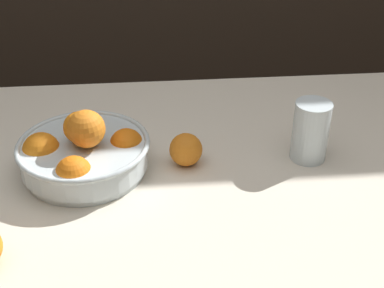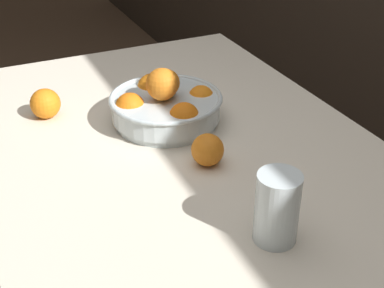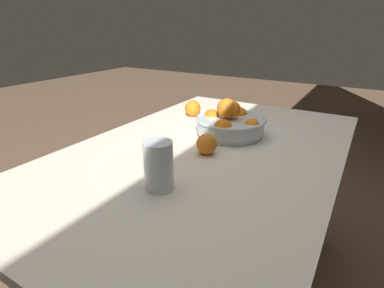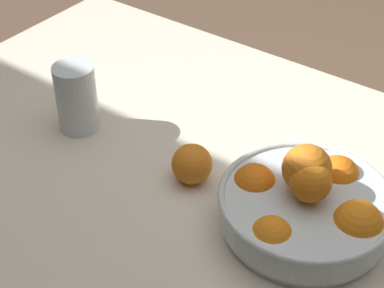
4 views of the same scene
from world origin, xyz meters
TOP-DOWN VIEW (x-y plane):
  - dining_table at (0.00, 0.00)m, footprint 1.47×0.92m
  - fruit_bowl at (-0.18, 0.01)m, footprint 0.29×0.29m
  - juice_glass at (0.33, 0.02)m, footprint 0.08×0.08m
  - orange_loose_front at (0.05, 0.02)m, footprint 0.07×0.07m

SIDE VIEW (x-z plane):
  - dining_table at x=0.00m, z-range 0.31..1.09m
  - orange_loose_front at x=0.05m, z-range 0.78..0.85m
  - fruit_bowl at x=-0.18m, z-range 0.75..0.91m
  - juice_glass at x=0.33m, z-range 0.77..0.91m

